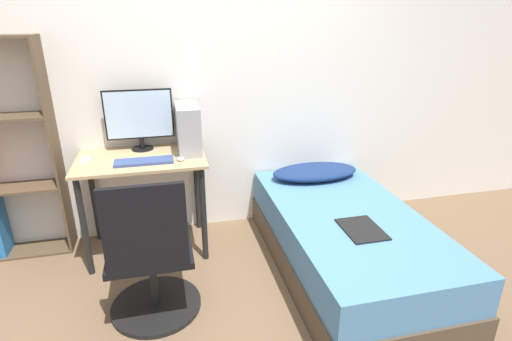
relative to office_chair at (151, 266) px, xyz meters
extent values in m
plane|color=brown|center=(0.48, -0.29, -0.36)|extent=(14.00, 14.00, 0.00)
cube|color=silver|center=(0.48, 1.11, 0.89)|extent=(8.00, 0.05, 2.50)
cube|color=tan|center=(-0.04, 0.79, 0.40)|extent=(0.93, 0.60, 0.02)
cylinder|color=black|center=(-0.45, 0.54, 0.02)|extent=(0.04, 0.04, 0.75)
cylinder|color=black|center=(0.37, 0.54, 0.02)|extent=(0.04, 0.04, 0.75)
cylinder|color=black|center=(-0.45, 1.04, 0.02)|extent=(0.04, 0.04, 0.75)
cylinder|color=black|center=(0.37, 1.04, 0.02)|extent=(0.04, 0.04, 0.75)
cube|color=brown|center=(-0.65, 0.97, 0.46)|extent=(0.02, 0.24, 1.63)
cube|color=brown|center=(-0.97, 0.97, -0.35)|extent=(0.63, 0.24, 0.02)
cube|color=brown|center=(-0.97, 0.97, 0.19)|extent=(0.63, 0.24, 0.02)
cube|color=#2870B7|center=(-1.13, 0.97, -0.10)|extent=(0.04, 0.20, 0.48)
cylinder|color=black|center=(0.00, 0.06, -0.34)|extent=(0.56, 0.56, 0.03)
cylinder|color=black|center=(0.00, 0.06, -0.13)|extent=(0.05, 0.05, 0.39)
cube|color=black|center=(0.00, 0.06, 0.08)|extent=(0.49, 0.49, 0.04)
cube|color=black|center=(0.00, -0.17, 0.35)|extent=(0.44, 0.04, 0.49)
cube|color=#4C3D2D|center=(1.35, 0.18, -0.25)|extent=(0.96, 1.82, 0.21)
cube|color=teal|center=(1.35, 0.18, -0.02)|extent=(0.93, 1.78, 0.25)
ellipsoid|color=navy|center=(1.35, 0.83, 0.16)|extent=(0.73, 0.36, 0.11)
cube|color=black|center=(1.33, -0.07, 0.11)|extent=(0.24, 0.32, 0.01)
cylinder|color=black|center=(-0.03, 0.99, 0.42)|extent=(0.17, 0.17, 0.01)
cylinder|color=black|center=(-0.03, 0.99, 0.47)|extent=(0.04, 0.04, 0.09)
cube|color=black|center=(-0.03, 0.99, 0.69)|extent=(0.51, 0.01, 0.38)
cube|color=#B2D1EF|center=(-0.03, 0.99, 0.69)|extent=(0.48, 0.01, 0.35)
cube|color=#33477A|center=(-0.01, 0.67, 0.42)|extent=(0.41, 0.14, 0.02)
cube|color=#99999E|center=(0.32, 0.87, 0.59)|extent=(0.17, 0.40, 0.36)
ellipsoid|color=silver|center=(0.24, 0.67, 0.42)|extent=(0.06, 0.09, 0.02)
cube|color=#B7B7BC|center=(-0.42, 0.82, 0.42)|extent=(0.07, 0.14, 0.01)
camera|label=1|loc=(0.14, -2.09, 1.40)|focal=28.00mm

